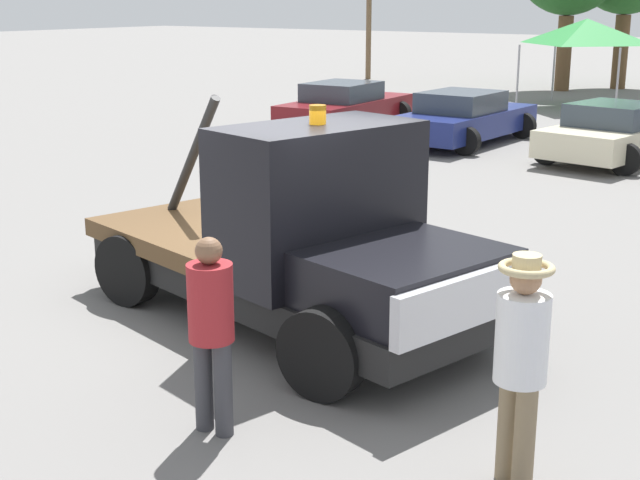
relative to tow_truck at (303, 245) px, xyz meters
name	(u,v)px	position (x,y,z in m)	size (l,w,h in m)	color
ground_plane	(285,320)	(-0.33, 0.08, -0.98)	(160.00, 160.00, 0.00)	slate
tow_truck	(303,245)	(0.00, 0.00, 0.00)	(5.74, 3.33, 2.55)	black
person_near_truck	(521,353)	(3.29, -1.81, 0.11)	(0.41, 0.41, 1.85)	#847051
person_at_hood	(211,322)	(0.82, -2.46, 0.03)	(0.39, 0.39, 1.74)	#38383D
parked_car_maroon	(345,106)	(-8.28, 13.53, -0.33)	(2.64, 4.97, 1.34)	maroon
parked_car_navy	(464,118)	(-4.39, 13.13, -0.33)	(2.56, 4.84, 1.34)	navy
parked_car_cream	(617,133)	(-0.37, 12.78, -0.33)	(2.97, 4.71, 1.34)	beige
canopy_tent_green	(587,31)	(-4.44, 22.31, 1.55)	(3.37, 3.37, 2.96)	#9E9EA3
traffic_cone	(337,196)	(-2.91, 5.04, -0.73)	(0.40, 0.40, 0.55)	black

